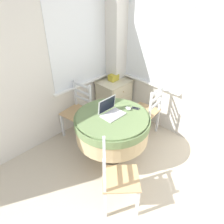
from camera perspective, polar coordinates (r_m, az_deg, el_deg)
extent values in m
cube|color=silver|center=(3.11, -26.74, 8.30)|extent=(4.12, 0.06, 2.55)
cube|color=white|center=(3.56, -8.57, 18.01)|extent=(1.10, 0.01, 1.42)
cube|color=white|center=(3.79, -7.40, 7.38)|extent=(1.18, 0.07, 0.02)
cube|color=white|center=(3.60, 11.11, 17.95)|extent=(0.01, 1.10, 1.42)
cube|color=white|center=(3.83, 9.71, 7.44)|extent=(0.07, 1.18, 0.02)
cube|color=silver|center=(3.97, 1.09, 16.72)|extent=(0.28, 0.28, 2.55)
cylinder|color=#4C3D2D|center=(3.41, 0.05, -11.25)|extent=(0.36, 0.36, 0.03)
cylinder|color=#4C3D2D|center=(3.17, 0.06, -6.55)|extent=(0.11, 0.11, 0.70)
cylinder|color=tan|center=(3.06, 0.06, -4.05)|extent=(1.02, 1.02, 0.35)
cylinder|color=#6B8451|center=(2.99, 0.06, -2.23)|extent=(1.04, 1.04, 0.11)
cylinder|color=#6B8451|center=(2.95, 0.06, -1.21)|extent=(0.99, 0.99, 0.02)
cube|color=silver|center=(2.95, 0.28, -0.77)|extent=(0.31, 0.21, 0.02)
cube|color=silver|center=(2.96, 0.07, -0.49)|extent=(0.27, 0.13, 0.00)
cube|color=silver|center=(2.96, -1.34, 1.94)|extent=(0.31, 0.03, 0.21)
cube|color=black|center=(2.96, -1.26, 1.91)|extent=(0.28, 0.03, 0.18)
ellipsoid|color=silver|center=(3.07, 4.26, 0.94)|extent=(0.06, 0.09, 0.05)
cube|color=#2D2D33|center=(3.12, 6.15, 1.00)|extent=(0.09, 0.12, 0.01)
cube|color=black|center=(3.12, 6.16, 1.09)|extent=(0.07, 0.09, 0.00)
cube|color=tan|center=(3.61, -9.33, -0.12)|extent=(0.46, 0.44, 0.02)
cube|color=silver|center=(3.75, -12.77, -3.40)|extent=(0.04, 0.04, 0.43)
cube|color=silver|center=(3.55, -9.08, -5.37)|extent=(0.04, 0.04, 0.43)
cube|color=silver|center=(3.94, -8.97, -0.91)|extent=(0.04, 0.04, 0.43)
cube|color=silver|center=(3.75, -5.28, -2.63)|extent=(0.04, 0.04, 0.43)
cube|color=silver|center=(3.70, -9.60, 5.07)|extent=(0.04, 0.04, 0.46)
cube|color=silver|center=(3.50, -5.66, 3.58)|extent=(0.04, 0.04, 0.46)
cube|color=silver|center=(3.52, -7.90, 6.84)|extent=(0.07, 0.34, 0.04)
cube|color=silver|center=(3.57, -7.75, 5.13)|extent=(0.07, 0.34, 0.04)
cube|color=silver|center=(3.63, -7.61, 3.46)|extent=(0.07, 0.34, 0.04)
cube|color=tan|center=(3.65, 8.46, 0.35)|extent=(0.43, 0.46, 0.02)
cube|color=silver|center=(3.97, 7.17, -0.49)|extent=(0.04, 0.04, 0.43)
cube|color=silver|center=(3.73, 4.50, -2.78)|extent=(0.04, 0.04, 0.43)
cube|color=silver|center=(3.84, 11.76, -2.30)|extent=(0.04, 0.04, 0.43)
cube|color=silver|center=(3.59, 9.30, -4.81)|extent=(0.04, 0.04, 0.43)
cube|color=silver|center=(3.59, 12.60, 3.77)|extent=(0.04, 0.04, 0.46)
cube|color=silver|center=(3.33, 10.02, 1.54)|extent=(0.04, 0.04, 0.46)
cube|color=silver|center=(3.38, 11.68, 5.25)|extent=(0.34, 0.06, 0.04)
cube|color=silver|center=(3.43, 11.46, 3.49)|extent=(0.34, 0.06, 0.04)
cube|color=silver|center=(3.49, 11.24, 1.79)|extent=(0.34, 0.06, 0.04)
cube|color=tan|center=(2.56, 2.31, -16.94)|extent=(0.57, 0.57, 0.02)
cube|color=silver|center=(2.66, 6.66, -22.65)|extent=(0.05, 0.05, 0.43)
cube|color=silver|center=(2.86, 5.73, -17.09)|extent=(0.05, 0.05, 0.43)
cube|color=silver|center=(2.64, -1.78, -23.02)|extent=(0.05, 0.05, 0.43)
cube|color=silver|center=(2.84, -1.85, -17.36)|extent=(0.05, 0.05, 0.43)
cube|color=silver|center=(2.26, -1.99, -16.46)|extent=(0.05, 0.05, 0.46)
cube|color=silver|center=(2.49, -2.05, -10.55)|extent=(0.05, 0.05, 0.46)
cube|color=silver|center=(2.25, -2.11, -10.31)|extent=(0.25, 0.26, 0.04)
cube|color=silver|center=(2.34, -2.05, -12.43)|extent=(0.25, 0.26, 0.04)
cube|color=silver|center=(2.42, -1.99, -14.41)|extent=(0.25, 0.26, 0.04)
cube|color=beige|center=(4.15, 0.52, 3.52)|extent=(0.54, 0.44, 0.69)
cube|color=beige|center=(3.98, 0.54, 7.97)|extent=(0.57, 0.46, 0.02)
cube|color=beige|center=(3.91, 2.91, 5.32)|extent=(0.48, 0.01, 0.20)
sphere|color=olive|center=(3.90, 2.99, 5.28)|extent=(0.02, 0.02, 0.02)
cube|color=beige|center=(4.02, 2.81, 2.41)|extent=(0.48, 0.01, 0.20)
sphere|color=olive|center=(4.01, 2.90, 2.37)|extent=(0.02, 0.02, 0.02)
cube|color=beige|center=(4.14, 2.73, -0.33)|extent=(0.48, 0.01, 0.20)
sphere|color=olive|center=(4.14, 2.81, -0.38)|extent=(0.02, 0.02, 0.02)
cube|color=gold|center=(3.99, 0.39, 9.02)|extent=(0.17, 0.13, 0.11)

